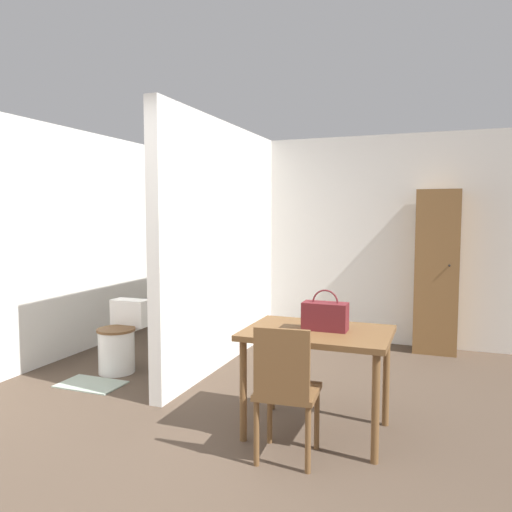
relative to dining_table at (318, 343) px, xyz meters
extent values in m
cube|color=white|center=(-0.77, 2.78, 0.59)|extent=(5.50, 0.12, 2.50)
cube|color=white|center=(-3.08, 0.66, 0.59)|extent=(0.12, 5.13, 2.50)
cube|color=white|center=(-1.35, 1.36, 0.59)|extent=(0.12, 2.71, 2.50)
cube|color=brown|center=(0.00, 0.00, 0.07)|extent=(1.01, 0.73, 0.04)
cylinder|color=brown|center=(-0.45, -0.30, -0.30)|extent=(0.05, 0.05, 0.71)
cylinder|color=brown|center=(0.45, -0.30, -0.30)|extent=(0.05, 0.05, 0.71)
cylinder|color=brown|center=(-0.45, 0.30, -0.30)|extent=(0.05, 0.05, 0.71)
cylinder|color=brown|center=(0.45, 0.30, -0.30)|extent=(0.05, 0.05, 0.71)
cube|color=brown|center=(-0.09, -0.42, -0.22)|extent=(0.41, 0.41, 0.04)
cube|color=brown|center=(-0.08, -0.60, 0.01)|extent=(0.35, 0.06, 0.43)
cylinder|color=brown|center=(-0.26, -0.27, -0.45)|extent=(0.04, 0.04, 0.42)
cylinder|color=brown|center=(0.06, -0.25, -0.45)|extent=(0.04, 0.04, 0.42)
cylinder|color=brown|center=(-0.24, -0.59, -0.45)|extent=(0.04, 0.04, 0.42)
cylinder|color=brown|center=(0.08, -0.57, -0.45)|extent=(0.04, 0.04, 0.42)
cylinder|color=white|center=(-2.18, 0.63, -0.45)|extent=(0.35, 0.35, 0.42)
cylinder|color=brown|center=(-2.18, 0.63, -0.23)|extent=(0.37, 0.37, 0.02)
cube|color=white|center=(-2.18, 0.88, -0.10)|extent=(0.38, 0.18, 0.27)
cube|color=maroon|center=(0.05, 0.02, 0.19)|extent=(0.31, 0.15, 0.20)
torus|color=maroon|center=(0.05, 0.02, 0.29)|extent=(0.19, 0.01, 0.19)
cube|color=brown|center=(0.75, 2.53, 0.26)|extent=(0.47, 0.34, 1.84)
sphere|color=black|center=(0.88, 2.35, 0.35)|extent=(0.02, 0.02, 0.02)
cube|color=#99A899|center=(-2.18, 0.24, -0.65)|extent=(0.58, 0.37, 0.01)
camera|label=1|loc=(0.82, -3.39, 0.91)|focal=35.00mm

